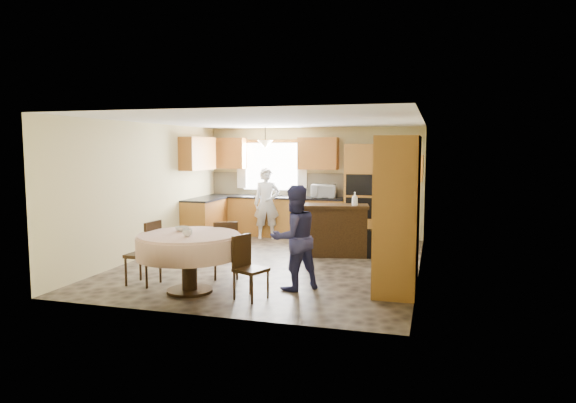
# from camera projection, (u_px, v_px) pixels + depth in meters

# --- Properties ---
(floor) EXTENTS (5.00, 6.00, 0.01)m
(floor) POSITION_uv_depth(u_px,v_px,m) (274.00, 263.00, 9.13)
(floor) COLOR brown
(floor) RESTS_ON ground
(ceiling) EXTENTS (5.00, 6.00, 0.01)m
(ceiling) POSITION_uv_depth(u_px,v_px,m) (274.00, 121.00, 8.87)
(ceiling) COLOR white
(ceiling) RESTS_ON wall_back
(wall_back) EXTENTS (5.00, 0.02, 2.50)m
(wall_back) POSITION_uv_depth(u_px,v_px,m) (313.00, 182.00, 11.87)
(wall_back) COLOR #CBBE82
(wall_back) RESTS_ON floor
(wall_front) EXTENTS (5.00, 0.02, 2.50)m
(wall_front) POSITION_uv_depth(u_px,v_px,m) (198.00, 214.00, 6.13)
(wall_front) COLOR #CBBE82
(wall_front) RESTS_ON floor
(wall_left) EXTENTS (0.02, 6.00, 2.50)m
(wall_left) POSITION_uv_depth(u_px,v_px,m) (148.00, 190.00, 9.69)
(wall_left) COLOR #CBBE82
(wall_left) RESTS_ON floor
(wall_right) EXTENTS (0.02, 6.00, 2.50)m
(wall_right) POSITION_uv_depth(u_px,v_px,m) (421.00, 197.00, 8.31)
(wall_right) COLOR #CBBE82
(wall_right) RESTS_ON floor
(window) EXTENTS (1.40, 0.03, 1.10)m
(window) POSITION_uv_depth(u_px,v_px,m) (272.00, 166.00, 12.09)
(window) COLOR white
(window) RESTS_ON wall_back
(curtain_left) EXTENTS (0.22, 0.02, 1.15)m
(curtain_left) POSITION_uv_depth(u_px,v_px,m) (241.00, 164.00, 12.24)
(curtain_left) COLOR white
(curtain_left) RESTS_ON wall_back
(curtain_right) EXTENTS (0.22, 0.02, 1.15)m
(curtain_right) POSITION_uv_depth(u_px,v_px,m) (302.00, 165.00, 11.83)
(curtain_right) COLOR white
(curtain_right) RESTS_ON wall_back
(base_cab_back) EXTENTS (3.30, 0.60, 0.88)m
(base_cab_back) POSITION_uv_depth(u_px,v_px,m) (274.00, 217.00, 11.90)
(base_cab_back) COLOR #C48734
(base_cab_back) RESTS_ON floor
(counter_back) EXTENTS (3.30, 0.64, 0.04)m
(counter_back) POSITION_uv_depth(u_px,v_px,m) (274.00, 197.00, 11.85)
(counter_back) COLOR black
(counter_back) RESTS_ON base_cab_back
(base_cab_left) EXTENTS (0.60, 1.20, 0.88)m
(base_cab_left) POSITION_uv_depth(u_px,v_px,m) (205.00, 220.00, 11.41)
(base_cab_left) COLOR #C48734
(base_cab_left) RESTS_ON floor
(counter_left) EXTENTS (0.64, 1.20, 0.04)m
(counter_left) POSITION_uv_depth(u_px,v_px,m) (204.00, 199.00, 11.36)
(counter_left) COLOR black
(counter_left) RESTS_ON base_cab_left
(backsplash) EXTENTS (3.30, 0.02, 0.55)m
(backsplash) POSITION_uv_depth(u_px,v_px,m) (278.00, 184.00, 12.10)
(backsplash) COLOR #C1B288
(backsplash) RESTS_ON wall_back
(wall_cab_left) EXTENTS (0.85, 0.33, 0.72)m
(wall_cab_left) POSITION_uv_depth(u_px,v_px,m) (228.00, 153.00, 12.21)
(wall_cab_left) COLOR #B36E2C
(wall_cab_left) RESTS_ON wall_back
(wall_cab_right) EXTENTS (0.90, 0.33, 0.72)m
(wall_cab_right) POSITION_uv_depth(u_px,v_px,m) (318.00, 153.00, 11.60)
(wall_cab_right) COLOR #B36E2C
(wall_cab_right) RESTS_ON wall_back
(wall_cab_side) EXTENTS (0.33, 1.20, 0.72)m
(wall_cab_side) POSITION_uv_depth(u_px,v_px,m) (198.00, 154.00, 11.30)
(wall_cab_side) COLOR #B36E2C
(wall_cab_side) RESTS_ON wall_left
(oven_tower) EXTENTS (0.66, 0.62, 2.12)m
(oven_tower) POSITION_uv_depth(u_px,v_px,m) (361.00, 192.00, 11.27)
(oven_tower) COLOR #C48734
(oven_tower) RESTS_ON floor
(oven_upper) EXTENTS (0.56, 0.01, 0.45)m
(oven_upper) POSITION_uv_depth(u_px,v_px,m) (359.00, 185.00, 10.95)
(oven_upper) COLOR black
(oven_upper) RESTS_ON oven_tower
(oven_lower) EXTENTS (0.56, 0.01, 0.45)m
(oven_lower) POSITION_uv_depth(u_px,v_px,m) (359.00, 208.00, 11.00)
(oven_lower) COLOR black
(oven_lower) RESTS_ON oven_tower
(pendant) EXTENTS (0.36, 0.36, 0.18)m
(pendant) POSITION_uv_depth(u_px,v_px,m) (265.00, 144.00, 11.57)
(pendant) COLOR beige
(pendant) RESTS_ON ceiling
(sideboard) EXTENTS (1.35, 0.76, 0.91)m
(sideboard) POSITION_uv_depth(u_px,v_px,m) (334.00, 232.00, 9.69)
(sideboard) COLOR #33200E
(sideboard) RESTS_ON floor
(space_heater) EXTENTS (0.40, 0.31, 0.52)m
(space_heater) POSITION_uv_depth(u_px,v_px,m) (364.00, 244.00, 9.56)
(space_heater) COLOR black
(space_heater) RESTS_ON floor
(cupboard) EXTENTS (0.58, 1.15, 2.20)m
(cupboard) POSITION_uv_depth(u_px,v_px,m) (397.00, 214.00, 7.24)
(cupboard) COLOR #C48734
(cupboard) RESTS_ON floor
(dining_table) EXTENTS (1.46, 1.46, 0.83)m
(dining_table) POSITION_uv_depth(u_px,v_px,m) (189.00, 247.00, 7.22)
(dining_table) COLOR #33200E
(dining_table) RESTS_ON floor
(chair_left) EXTENTS (0.44, 0.44, 0.96)m
(chair_left) POSITION_uv_depth(u_px,v_px,m) (147.00, 250.00, 7.61)
(chair_left) COLOR #33200E
(chair_left) RESTS_ON floor
(chair_back) EXTENTS (0.52, 0.52, 0.91)m
(chair_back) POSITION_uv_depth(u_px,v_px,m) (226.00, 247.00, 7.98)
(chair_back) COLOR #33200E
(chair_back) RESTS_ON floor
(chair_right) EXTENTS (0.49, 0.49, 0.87)m
(chair_right) POSITION_uv_depth(u_px,v_px,m) (247.00, 264.00, 6.93)
(chair_right) COLOR #33200E
(chair_right) RESTS_ON floor
(framed_picture) EXTENTS (0.06, 0.58, 0.48)m
(framed_picture) POSITION_uv_depth(u_px,v_px,m) (422.00, 168.00, 9.52)
(framed_picture) COLOR #C88A3A
(framed_picture) RESTS_ON wall_right
(microwave) EXTENTS (0.59, 0.44, 0.30)m
(microwave) POSITION_uv_depth(u_px,v_px,m) (324.00, 191.00, 11.46)
(microwave) COLOR silver
(microwave) RESTS_ON counter_back
(person_sink) EXTENTS (0.68, 0.56, 1.59)m
(person_sink) POSITION_uv_depth(u_px,v_px,m) (267.00, 203.00, 11.49)
(person_sink) COLOR silver
(person_sink) RESTS_ON floor
(person_dining) EXTENTS (0.92, 0.92, 1.51)m
(person_dining) POSITION_uv_depth(u_px,v_px,m) (294.00, 238.00, 7.35)
(person_dining) COLOR navy
(person_dining) RESTS_ON floor
(bowl_sideboard) EXTENTS (0.25, 0.25, 0.05)m
(bowl_sideboard) POSITION_uv_depth(u_px,v_px,m) (320.00, 206.00, 9.71)
(bowl_sideboard) COLOR #B2B2B2
(bowl_sideboard) RESTS_ON sideboard
(bottle_sideboard) EXTENTS (0.15, 0.15, 0.31)m
(bottle_sideboard) POSITION_uv_depth(u_px,v_px,m) (355.00, 200.00, 9.52)
(bottle_sideboard) COLOR silver
(bottle_sideboard) RESTS_ON sideboard
(cup_table) EXTENTS (0.14, 0.14, 0.10)m
(cup_table) POSITION_uv_depth(u_px,v_px,m) (187.00, 233.00, 6.98)
(cup_table) COLOR #B2B2B2
(cup_table) RESTS_ON dining_table
(bowl_table) EXTENTS (0.24, 0.24, 0.06)m
(bowl_table) POSITION_uv_depth(u_px,v_px,m) (182.00, 229.00, 7.43)
(bowl_table) COLOR #B2B2B2
(bowl_table) RESTS_ON dining_table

